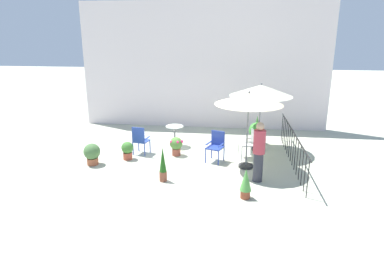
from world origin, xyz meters
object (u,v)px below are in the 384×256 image
patio_chair_2 (216,144)px  potted_plant_1 (257,126)px  cafe_table_0 (175,132)px  patio_chair_0 (249,142)px  potted_plant_2 (256,132)px  potted_plant_4 (176,145)px  patio_chair_1 (140,139)px  patio_umbrella_0 (261,91)px  potted_plant_6 (163,165)px  standing_person (259,151)px  patio_umbrella_1 (249,100)px  potted_plant_0 (92,153)px  potted_plant_5 (246,183)px  potted_plant_3 (127,150)px

patio_chair_2 → potted_plant_1: size_ratio=1.05×
cafe_table_0 → patio_chair_0: bearing=-18.3°
potted_plant_2 → potted_plant_4: (-2.68, -1.59, -0.09)m
patio_chair_1 → patio_chair_2: size_ratio=1.01×
patio_umbrella_0 → patio_chair_1: 4.29m
cafe_table_0 → potted_plant_6: 2.94m
patio_chair_2 → standing_person: standing_person is taller
potted_plant_4 → potted_plant_6: 2.01m
patio_umbrella_1 → patio_chair_1: 3.83m
potted_plant_0 → potted_plant_4: 2.66m
patio_umbrella_1 → cafe_table_0: 3.36m
potted_plant_4 → potted_plant_5: (2.18, -2.72, 0.04)m
patio_chair_0 → potted_plant_3: patio_chair_0 is taller
patio_chair_1 → potted_plant_6: size_ratio=0.98×
patio_chair_2 → patio_chair_1: bearing=174.0°
patio_chair_1 → potted_plant_1: bearing=29.9°
patio_chair_2 → potted_plant_1: 2.89m
cafe_table_0 → potted_plant_4: cafe_table_0 is taller
cafe_table_0 → potted_plant_4: (0.21, -0.92, -0.15)m
patio_chair_1 → potted_plant_4: 1.21m
cafe_table_0 → potted_plant_2: (2.90, 0.67, -0.06)m
patio_umbrella_1 → cafe_table_0: size_ratio=3.11×
potted_plant_2 → potted_plant_3: bearing=-152.8°
cafe_table_0 → patio_chair_2: 1.99m
patio_umbrella_1 → patio_chair_1: (-3.45, 0.69, -1.53)m
patio_umbrella_0 → patio_chair_0: patio_umbrella_0 is taller
standing_person → patio_umbrella_0: bearing=86.1°
patio_chair_0 → potted_plant_3: size_ratio=1.61×
patio_umbrella_1 → potted_plant_0: (-4.66, -0.37, -1.70)m
patio_umbrella_0 → patio_chair_1: bearing=-166.6°
patio_chair_2 → potted_plant_3: 2.83m
potted_plant_5 → potted_plant_0: bearing=160.7°
patio_chair_1 → patio_chair_2: patio_chair_1 is taller
cafe_table_0 → potted_plant_1: size_ratio=0.82×
patio_umbrella_1 → potted_plant_1: 3.38m
patio_umbrella_1 → potted_plant_3: bearing=176.9°
potted_plant_3 → potted_plant_1: bearing=33.1°
cafe_table_0 → standing_person: 3.80m
potted_plant_0 → potted_plant_3: bearing=31.4°
cafe_table_0 → patio_chair_0: (2.58, -0.85, 0.03)m
patio_chair_0 → potted_plant_5: bearing=-93.9°
potted_plant_5 → potted_plant_6: potted_plant_6 is taller
potted_plant_4 → potted_plant_5: size_ratio=0.82×
patio_umbrella_0 → potted_plant_6: size_ratio=2.39×
cafe_table_0 → potted_plant_1: 3.22m
patio_chair_1 → potted_plant_3: 0.61m
patio_chair_2 → potted_plant_2: size_ratio=1.21×
potted_plant_3 → potted_plant_5: 4.26m
patio_chair_2 → potted_plant_6: bearing=-128.5°
cafe_table_0 → potted_plant_6: potted_plant_6 is taller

